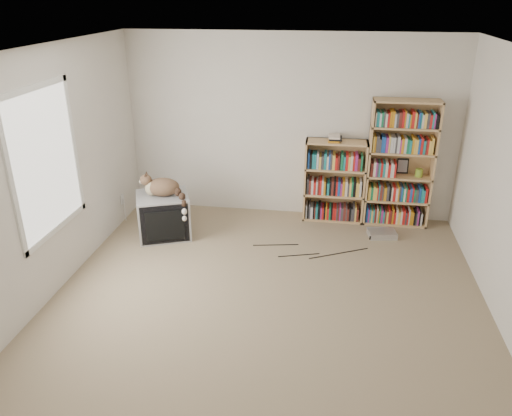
# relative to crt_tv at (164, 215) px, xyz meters

# --- Properties ---
(floor) EXTENTS (4.50, 5.00, 0.01)m
(floor) POSITION_rel_crt_tv_xyz_m (1.54, -1.50, -0.28)
(floor) COLOR gray
(floor) RESTS_ON ground
(wall_back) EXTENTS (4.50, 0.02, 2.50)m
(wall_back) POSITION_rel_crt_tv_xyz_m (1.54, 1.00, 0.97)
(wall_back) COLOR silver
(wall_back) RESTS_ON floor
(wall_front) EXTENTS (4.50, 0.02, 2.50)m
(wall_front) POSITION_rel_crt_tv_xyz_m (1.54, -4.00, 0.97)
(wall_front) COLOR silver
(wall_front) RESTS_ON floor
(wall_left) EXTENTS (0.02, 5.00, 2.50)m
(wall_left) POSITION_rel_crt_tv_xyz_m (-0.71, -1.50, 0.97)
(wall_left) COLOR silver
(wall_left) RESTS_ON floor
(ceiling) EXTENTS (4.50, 5.00, 0.02)m
(ceiling) POSITION_rel_crt_tv_xyz_m (1.54, -1.50, 2.22)
(ceiling) COLOR white
(ceiling) RESTS_ON wall_back
(window) EXTENTS (0.02, 1.22, 1.52)m
(window) POSITION_rel_crt_tv_xyz_m (-0.70, -1.30, 1.12)
(window) COLOR white
(window) RESTS_ON wall_left
(crt_tv) EXTENTS (0.82, 0.79, 0.57)m
(crt_tv) POSITION_rel_crt_tv_xyz_m (0.00, 0.00, 0.00)
(crt_tv) COLOR #969698
(crt_tv) RESTS_ON floor
(cat) EXTENTS (0.67, 0.45, 0.51)m
(cat) POSITION_rel_crt_tv_xyz_m (0.07, -0.04, 0.37)
(cat) COLOR #342015
(cat) RESTS_ON crt_tv
(bookcase_tall) EXTENTS (0.85, 0.30, 1.70)m
(bookcase_tall) POSITION_rel_crt_tv_xyz_m (3.03, 0.86, 0.53)
(bookcase_tall) COLOR tan
(bookcase_tall) RESTS_ON floor
(bookcase_short) EXTENTS (0.82, 0.30, 1.13)m
(bookcase_short) POSITION_rel_crt_tv_xyz_m (2.18, 0.86, 0.24)
(bookcase_short) COLOR tan
(bookcase_short) RESTS_ON floor
(book_stack) EXTENTS (0.19, 0.24, 0.08)m
(book_stack) POSITION_rel_crt_tv_xyz_m (2.16, 0.84, 0.89)
(book_stack) COLOR red
(book_stack) RESTS_ON bookcase_short
(green_mug) EXTENTS (0.10, 0.10, 0.11)m
(green_mug) POSITION_rel_crt_tv_xyz_m (3.28, 0.84, 0.47)
(green_mug) COLOR #82AA30
(green_mug) RESTS_ON bookcase_tall
(framed_print) EXTENTS (0.15, 0.05, 0.20)m
(framed_print) POSITION_rel_crt_tv_xyz_m (3.07, 0.94, 0.52)
(framed_print) COLOR black
(framed_print) RESTS_ON bookcase_tall
(dvd_player) EXTENTS (0.39, 0.31, 0.08)m
(dvd_player) POSITION_rel_crt_tv_xyz_m (2.83, 0.37, -0.24)
(dvd_player) COLOR silver
(dvd_player) RESTS_ON floor
(wall_outlet) EXTENTS (0.01, 0.08, 0.13)m
(wall_outlet) POSITION_rel_crt_tv_xyz_m (-0.70, 0.34, 0.04)
(wall_outlet) COLOR silver
(wall_outlet) RESTS_ON wall_left
(floor_cables) EXTENTS (1.20, 0.70, 0.01)m
(floor_cables) POSITION_rel_crt_tv_xyz_m (1.85, -0.17, -0.28)
(floor_cables) COLOR black
(floor_cables) RESTS_ON floor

